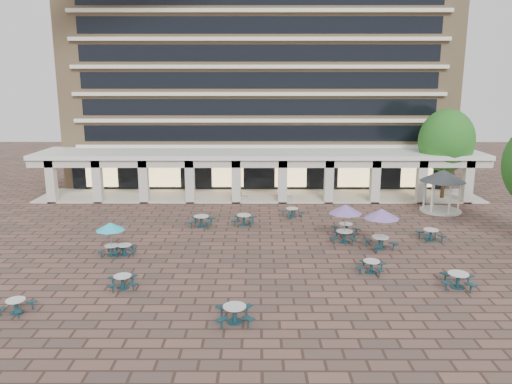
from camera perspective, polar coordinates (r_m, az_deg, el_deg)
ground at (r=33.96m, az=0.46°, el=-6.16°), size 120.00×120.00×0.00m
apartment_building at (r=57.67m, az=0.35°, el=14.21°), size 40.00×15.50×25.20m
retail_arcade at (r=47.63m, az=0.38°, el=2.98°), size 42.00×6.60×4.40m
picnic_table_0 at (r=27.05m, az=-25.74°, el=-11.55°), size 1.76×1.76×0.68m
picnic_table_1 at (r=23.60m, az=-2.46°, el=-13.59°), size 1.92×1.92×0.81m
picnic_table_2 at (r=30.02m, az=13.05°, el=-8.18°), size 1.94×1.94×0.72m
picnic_table_3 at (r=29.31m, az=22.09°, el=-9.19°), size 2.15×2.15×0.82m
picnic_table_4 at (r=32.92m, az=-16.30°, el=-3.95°), size 1.87×1.87×2.15m
picnic_table_5 at (r=28.09m, az=-14.99°, el=-9.76°), size 1.86×1.86×0.72m
picnic_table_6 at (r=34.54m, az=10.18°, el=-2.10°), size 2.32×2.32×2.68m
picnic_table_7 at (r=37.05m, az=19.35°, el=-4.53°), size 1.83×1.83×0.78m
picnic_table_8 at (r=33.18m, az=-14.79°, el=-6.30°), size 1.78×1.78×0.69m
picnic_table_9 at (r=38.65m, az=-1.39°, el=-3.08°), size 2.01×2.01×0.82m
picnic_table_10 at (r=37.11m, az=10.19°, el=-4.01°), size 2.07×2.07×0.75m
picnic_table_11 at (r=33.68m, az=14.16°, el=-2.58°), size 2.37×2.37×2.73m
picnic_table_12 at (r=38.40m, az=-6.26°, el=-3.22°), size 2.07×2.07×0.86m
picnic_table_13 at (r=40.98m, az=4.15°, el=-2.26°), size 2.08×2.08×0.76m
gazebo at (r=45.01m, az=20.55°, el=1.24°), size 3.85×3.85×3.58m
tree_east_c at (r=49.64m, az=20.94°, el=5.50°), size 5.08×5.08×8.47m
planter_left at (r=46.28m, az=-1.86°, el=-0.46°), size 1.50×0.75×1.25m
planter_right at (r=46.32m, az=3.27°, el=-0.50°), size 1.50×0.75×1.22m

